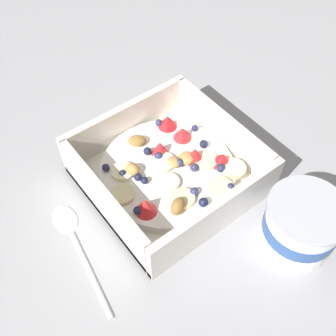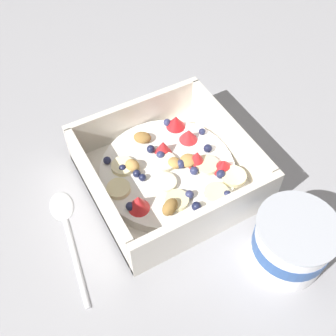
{
  "view_description": "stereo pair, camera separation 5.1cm",
  "coord_description": "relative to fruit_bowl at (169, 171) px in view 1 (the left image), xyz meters",
  "views": [
    {
      "loc": [
        0.19,
        0.27,
        0.47
      ],
      "look_at": [
        -0.02,
        0.0,
        0.03
      ],
      "focal_mm": 43.8,
      "sensor_mm": 36.0,
      "label": 1
    },
    {
      "loc": [
        0.15,
        0.3,
        0.47
      ],
      "look_at": [
        -0.02,
        0.0,
        0.03
      ],
      "focal_mm": 43.8,
      "sensor_mm": 36.0,
      "label": 2
    }
  ],
  "objects": [
    {
      "name": "yogurt_cup",
      "position": [
        -0.07,
        0.17,
        0.02
      ],
      "size": [
        0.1,
        0.1,
        0.08
      ],
      "color": "white",
      "rests_on": "ground"
    },
    {
      "name": "spoon",
      "position": [
        0.15,
        -0.01,
        -0.02
      ],
      "size": [
        0.04,
        0.17,
        0.01
      ],
      "color": "silver",
      "rests_on": "ground"
    },
    {
      "name": "fruit_bowl",
      "position": [
        0.0,
        0.0,
        0.0
      ],
      "size": [
        0.21,
        0.21,
        0.07
      ],
      "color": "white",
      "rests_on": "ground"
    },
    {
      "name": "ground_plane",
      "position": [
        0.02,
        -0.0,
        -0.02
      ],
      "size": [
        2.4,
        2.4,
        0.0
      ],
      "primitive_type": "plane",
      "color": "#9E9EA3"
    }
  ]
}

